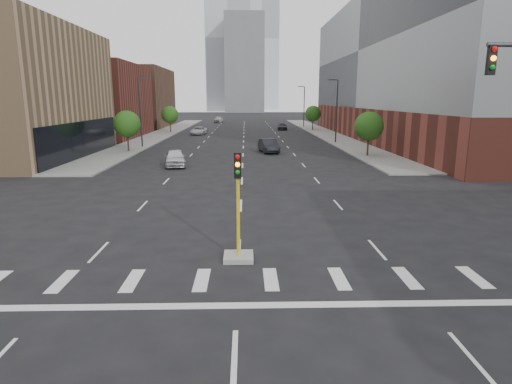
{
  "coord_description": "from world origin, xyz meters",
  "views": [
    {
      "loc": [
        0.31,
        -7.46,
        6.42
      ],
      "look_at": [
        0.75,
        10.41,
        2.5
      ],
      "focal_mm": 30.0,
      "sensor_mm": 36.0,
      "label": 1
    }
  ],
  "objects_px": {
    "car_mid_right": "(269,146)",
    "car_far_left": "(199,131)",
    "car_distant": "(219,119)",
    "median_traffic_signal": "(238,237)",
    "car_deep_right": "(282,127)",
    "car_near_left": "(175,158)"
  },
  "relations": [
    {
      "from": "car_mid_right",
      "to": "car_far_left",
      "type": "xyz_separation_m",
      "value": [
        -11.27,
        26.55,
        -0.13
      ]
    },
    {
      "from": "car_far_left",
      "to": "car_distant",
      "type": "distance_m",
      "value": 38.82
    },
    {
      "from": "median_traffic_signal",
      "to": "car_deep_right",
      "type": "bearing_deg",
      "value": 83.77
    },
    {
      "from": "car_near_left",
      "to": "car_distant",
      "type": "relative_size",
      "value": 0.96
    },
    {
      "from": "median_traffic_signal",
      "to": "car_mid_right",
      "type": "relative_size",
      "value": 0.88
    },
    {
      "from": "car_far_left",
      "to": "car_deep_right",
      "type": "xyz_separation_m",
      "value": [
        16.17,
        11.35,
        -0.0
      ]
    },
    {
      "from": "car_near_left",
      "to": "car_mid_right",
      "type": "relative_size",
      "value": 0.94
    },
    {
      "from": "median_traffic_signal",
      "to": "car_deep_right",
      "type": "relative_size",
      "value": 0.92
    },
    {
      "from": "car_far_left",
      "to": "car_deep_right",
      "type": "distance_m",
      "value": 19.76
    },
    {
      "from": "car_mid_right",
      "to": "car_far_left",
      "type": "height_order",
      "value": "car_mid_right"
    },
    {
      "from": "car_near_left",
      "to": "car_deep_right",
      "type": "bearing_deg",
      "value": 63.95
    },
    {
      "from": "median_traffic_signal",
      "to": "car_far_left",
      "type": "distance_m",
      "value": 62.35
    },
    {
      "from": "car_far_left",
      "to": "median_traffic_signal",
      "type": "bearing_deg",
      "value": -75.25
    },
    {
      "from": "car_mid_right",
      "to": "car_deep_right",
      "type": "height_order",
      "value": "car_mid_right"
    },
    {
      "from": "car_far_left",
      "to": "car_distant",
      "type": "height_order",
      "value": "car_distant"
    },
    {
      "from": "car_far_left",
      "to": "car_near_left",
      "type": "bearing_deg",
      "value": -80.2
    },
    {
      "from": "median_traffic_signal",
      "to": "car_near_left",
      "type": "distance_m",
      "value": 25.57
    },
    {
      "from": "car_mid_right",
      "to": "car_deep_right",
      "type": "distance_m",
      "value": 38.21
    },
    {
      "from": "median_traffic_signal",
      "to": "car_deep_right",
      "type": "distance_m",
      "value": 73.6
    },
    {
      "from": "car_distant",
      "to": "car_mid_right",
      "type": "bearing_deg",
      "value": -76.12
    },
    {
      "from": "car_distant",
      "to": "median_traffic_signal",
      "type": "bearing_deg",
      "value": -80.9
    },
    {
      "from": "car_near_left",
      "to": "car_distant",
      "type": "height_order",
      "value": "car_distant"
    }
  ]
}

